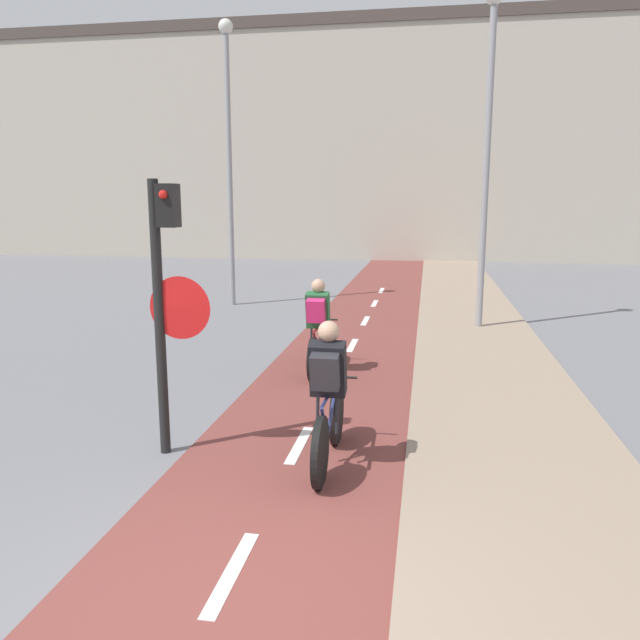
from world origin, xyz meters
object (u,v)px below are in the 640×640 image
object	(u,v)px
street_lamp_sidewalk	(488,128)
cyclist_near	(328,399)
cyclist_far	(318,329)
traffic_light_pole	(166,287)
street_lamp_far	(229,137)

from	to	relation	value
street_lamp_sidewalk	cyclist_near	xyz separation A→B (m)	(-2.10, -7.63, -3.48)
cyclist_far	street_lamp_sidewalk	bearing A→B (deg)	55.51
street_lamp_sidewalk	cyclist_far	xyz separation A→B (m)	(-2.83, -4.11, -3.49)
traffic_light_pole	street_lamp_sidewalk	world-z (taller)	street_lamp_sidewalk
street_lamp_sidewalk	cyclist_near	world-z (taller)	street_lamp_sidewalk
street_lamp_sidewalk	cyclist_far	bearing A→B (deg)	-124.49
traffic_light_pole	cyclist_near	distance (m)	2.07
cyclist_near	traffic_light_pole	bearing A→B (deg)	178.36
street_lamp_far	street_lamp_sidewalk	bearing A→B (deg)	-18.83
cyclist_near	cyclist_far	size ratio (longest dim) A/B	1.04
street_lamp_far	cyclist_near	size ratio (longest dim) A/B	3.93
street_lamp_far	cyclist_near	distance (m)	11.20
street_lamp_far	traffic_light_pole	bearing A→B (deg)	-76.16
traffic_light_pole	cyclist_near	bearing A→B (deg)	-1.64
cyclist_near	street_lamp_sidewalk	bearing A→B (deg)	74.58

